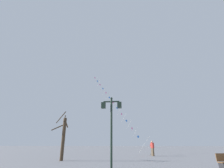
# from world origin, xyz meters

# --- Properties ---
(ground_plane) EXTENTS (160.00, 160.00, 0.00)m
(ground_plane) POSITION_xyz_m (0.00, 20.00, 0.00)
(ground_plane) COLOR gray
(twin_lantern_lamp_post) EXTENTS (1.37, 0.28, 4.40)m
(twin_lantern_lamp_post) POSITION_xyz_m (-2.32, 9.24, 3.06)
(twin_lantern_lamp_post) COLOR #1E2D23
(twin_lantern_lamp_post) RESTS_ON ground_plane
(kite_train) EXTENTS (10.27, 12.42, 16.04)m
(kite_train) POSITION_xyz_m (-3.82, 27.46, 8.34)
(kite_train) COLOR brown
(kite_train) RESTS_ON ground_plane
(kite_flyer) EXTENTS (0.49, 0.59, 1.71)m
(kite_flyer) POSITION_xyz_m (1.55, 19.86, 0.90)
(kite_flyer) COLOR brown
(kite_flyer) RESTS_ON ground_plane
(bare_tree) EXTENTS (1.40, 2.12, 4.28)m
(bare_tree) POSITION_xyz_m (-7.10, 13.36, 1.99)
(bare_tree) COLOR #423323
(bare_tree) RESTS_ON ground_plane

